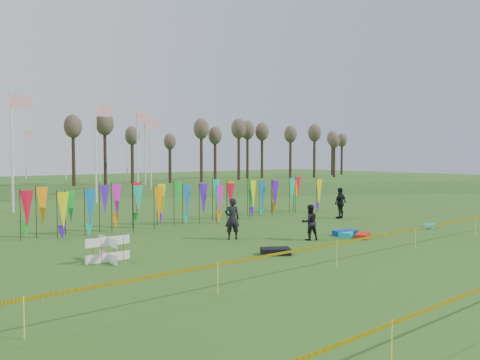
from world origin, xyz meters
TOP-DOWN VIEW (x-y plane):
  - ground at (0.00, 0.00)m, footprint 160.00×160.00m
  - banner_row at (0.28, 9.38)m, footprint 18.64×0.64m
  - caution_tape_near at (-0.22, -2.15)m, footprint 26.00×0.02m
  - tree_line at (32.00, 44.00)m, footprint 53.92×1.92m
  - box_kite at (-7.67, 3.38)m, footprint 0.83×0.83m
  - person_left at (-1.49, 4.21)m, footprint 0.82×0.73m
  - person_mid at (1.09, 1.91)m, footprint 0.89×0.73m
  - person_right at (7.81, 5.67)m, footprint 1.15×0.74m
  - kite_bag_turquoise at (3.21, 1.54)m, footprint 1.22×0.97m
  - kite_bag_blue at (3.31, 1.71)m, footprint 1.20×0.76m
  - kite_bag_red at (3.38, 0.76)m, footprint 1.27×0.99m
  - kite_bag_black at (-2.20, 0.61)m, footprint 1.26×1.11m
  - kite_bag_teal at (8.45, 0.38)m, footprint 1.10×0.72m

SIDE VIEW (x-z plane):
  - ground at x=0.00m, z-range 0.00..0.00m
  - kite_bag_teal at x=8.45m, z-range 0.00..0.19m
  - kite_bag_red at x=3.38m, z-range 0.00..0.21m
  - kite_bag_turquoise at x=3.21m, z-range 0.00..0.22m
  - kite_bag_blue at x=3.31m, z-range 0.00..0.24m
  - kite_bag_black at x=-2.20m, z-range 0.00..0.25m
  - box_kite at x=-7.67m, z-range 0.00..0.92m
  - caution_tape_near at x=-0.22m, z-range 0.33..1.23m
  - person_mid at x=1.09m, z-range 0.00..1.59m
  - person_right at x=7.81m, z-range 0.00..1.85m
  - person_left at x=-1.49m, z-range 0.00..1.87m
  - banner_row at x=0.28m, z-range 0.26..2.53m
  - tree_line at x=32.00m, z-range 2.25..10.09m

